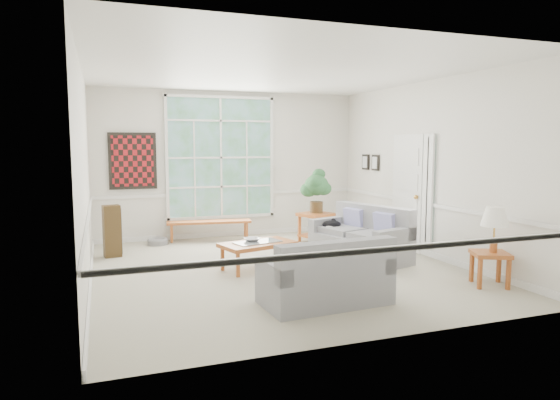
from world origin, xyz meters
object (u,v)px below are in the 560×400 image
object	(u,v)px
loveseat_front	(325,270)
end_table	(316,227)
side_table	(490,269)
coffee_table	(258,256)
loveseat_right	(360,233)

from	to	relation	value
loveseat_front	end_table	bearing A→B (deg)	63.74
loveseat_front	side_table	distance (m)	2.44
side_table	coffee_table	bearing A→B (deg)	144.22
coffee_table	end_table	size ratio (longest dim) A/B	1.95
side_table	loveseat_right	bearing A→B (deg)	114.91
coffee_table	end_table	xyz separation A→B (m)	(1.72, 1.68, 0.08)
loveseat_front	end_table	world-z (taller)	loveseat_front
loveseat_front	coffee_table	distance (m)	1.91
coffee_table	side_table	xyz separation A→B (m)	(2.70, -1.95, 0.02)
end_table	side_table	xyz separation A→B (m)	(0.98, -3.62, -0.05)
end_table	loveseat_front	bearing A→B (deg)	-112.28
loveseat_right	coffee_table	world-z (taller)	loveseat_right
loveseat_right	loveseat_front	distance (m)	2.43
loveseat_right	end_table	size ratio (longest dim) A/B	2.87
end_table	loveseat_right	bearing A→B (deg)	-87.82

